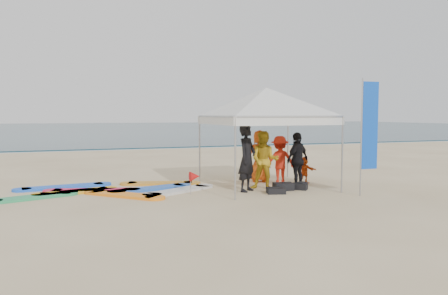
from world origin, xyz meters
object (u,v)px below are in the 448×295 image
person_black_a (247,158)px  person_yellow (265,160)px  person_seated (304,170)px  surfboard_spread (111,190)px  canopy_tent (266,88)px  feather_flag (369,127)px  marker_pennant (195,176)px  person_black_b (297,160)px  person_orange_b (260,156)px  person_orange_a (280,161)px

person_black_a → person_yellow: size_ratio=1.12×
person_seated → surfboard_spread: bearing=59.7°
person_black_a → person_seated: 2.52m
person_black_a → canopy_tent: 2.27m
surfboard_spread → person_black_a: bearing=-19.5°
person_black_a → surfboard_spread: size_ratio=0.33×
feather_flag → marker_pennant: bearing=158.1°
person_black_a → marker_pennant: size_ratio=3.03×
person_black_b → person_seated: 0.98m
person_black_a → canopy_tent: canopy_tent is taller
person_orange_b → marker_pennant: person_orange_b is taller
person_yellow → marker_pennant: (-2.16, -0.05, -0.37)m
person_yellow → marker_pennant: size_ratio=2.71×
canopy_tent → surfboard_spread: size_ratio=0.77×
person_black_a → person_orange_a: (1.41, 0.70, -0.19)m
person_seated → person_black_a: bearing=83.2°
person_orange_a → surfboard_spread: person_orange_a is taller
marker_pennant → surfboard_spread: size_ratio=0.11×
person_black_a → marker_pennant: person_black_a is taller
person_orange_a → canopy_tent: size_ratio=0.34×
person_yellow → canopy_tent: bearing=92.8°
person_black_a → person_yellow: bearing=-28.3°
person_black_b → canopy_tent: (-0.89, 0.38, 2.17)m
person_yellow → canopy_tent: size_ratio=0.38×
person_orange_a → person_seated: size_ratio=1.81×
person_orange_b → feather_flag: size_ratio=0.53×
person_black_a → person_yellow: (0.62, 0.14, -0.10)m
person_yellow → canopy_tent: 2.20m
person_black_a → person_orange_a: size_ratio=1.25×
person_orange_b → canopy_tent: size_ratio=0.37×
canopy_tent → surfboard_spread: canopy_tent is taller
marker_pennant → person_black_a: bearing=-3.2°
person_seated → canopy_tent: size_ratio=0.19×
person_black_a → feather_flag: bearing=-71.1°
surfboard_spread → canopy_tent: bearing=-9.8°
person_orange_b → canopy_tent: 2.40m
marker_pennant → surfboard_spread: (-2.17, 1.22, -0.46)m
person_orange_a → person_orange_b: (-0.32, 0.82, 0.08)m
person_black_b → person_seated: bearing=-160.6°
feather_flag → person_seated: bearing=102.3°
person_black_a → person_seated: (2.34, 0.78, -0.54)m
person_orange_b → feather_flag: feather_flag is taller
person_orange_b → person_seated: (1.25, -0.75, -0.43)m
person_orange_b → canopy_tent: (-0.25, -1.00, 2.16)m
person_yellow → person_orange_a: bearing=67.3°
person_seated → canopy_tent: canopy_tent is taller
person_black_b → canopy_tent: canopy_tent is taller
person_orange_a → marker_pennant: (-2.95, -0.62, -0.28)m
person_black_b → feather_flag: size_ratio=0.53×
person_orange_b → feather_flag: bearing=132.6°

